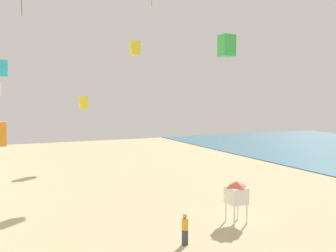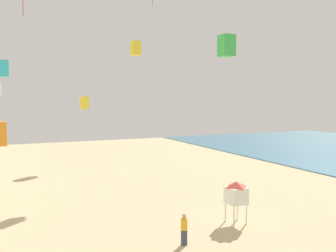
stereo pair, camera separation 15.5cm
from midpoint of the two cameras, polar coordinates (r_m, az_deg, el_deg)
kite_flyer at (r=18.85m, az=2.87°, el=-16.09°), size 0.34×0.34×1.64m
lifeguard_stand at (r=22.13m, az=11.17°, el=-10.61°), size 1.10×1.10×2.55m
kite_yellow_box at (r=42.19m, az=-13.29°, el=3.71°), size 0.92×0.92×1.44m
kite_yellow_box_2 at (r=35.14m, az=-5.12°, el=12.43°), size 0.86×0.86×1.35m
kite_green_box at (r=23.15m, az=9.64°, el=12.70°), size 0.86×0.86×1.35m
kite_cyan_box at (r=38.94m, az=-25.02°, el=8.46°), size 1.03×1.03×1.61m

